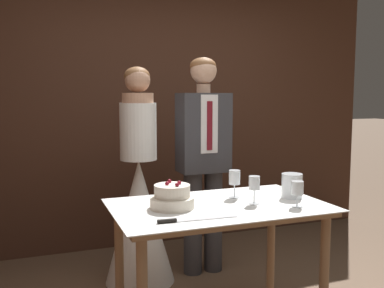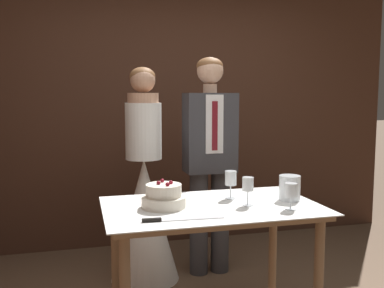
{
  "view_description": "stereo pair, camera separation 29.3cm",
  "coord_description": "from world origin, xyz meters",
  "px_view_note": "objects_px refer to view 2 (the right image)",
  "views": [
    {
      "loc": [
        -1.17,
        -2.11,
        1.45
      ],
      "look_at": [
        -0.14,
        0.62,
        1.13
      ],
      "focal_mm": 40.0,
      "sensor_mm": 36.0,
      "label": 1
    },
    {
      "loc": [
        -0.89,
        -2.2,
        1.45
      ],
      "look_at": [
        -0.14,
        0.62,
        1.13
      ],
      "focal_mm": 40.0,
      "sensor_mm": 36.0,
      "label": 2
    }
  ],
  "objects_px": {
    "tiered_cake": "(164,197)",
    "bride": "(144,204)",
    "wine_glass_middle": "(291,192)",
    "groom": "(210,154)",
    "cake_knife": "(168,220)",
    "wine_glass_far": "(248,185)",
    "hurricane_candle": "(290,188)",
    "wine_glass_near": "(231,180)",
    "cake_table": "(211,223)"
  },
  "relations": [
    {
      "from": "cake_table",
      "to": "wine_glass_middle",
      "type": "xyz_separation_m",
      "value": [
        0.41,
        -0.21,
        0.21
      ]
    },
    {
      "from": "wine_glass_middle",
      "to": "wine_glass_near",
      "type": "bearing_deg",
      "value": 126.19
    },
    {
      "from": "cake_knife",
      "to": "hurricane_candle",
      "type": "height_order",
      "value": "hurricane_candle"
    },
    {
      "from": "hurricane_candle",
      "to": "wine_glass_far",
      "type": "bearing_deg",
      "value": -169.22
    },
    {
      "from": "tiered_cake",
      "to": "bride",
      "type": "relative_size",
      "value": 0.15
    },
    {
      "from": "wine_glass_far",
      "to": "groom",
      "type": "height_order",
      "value": "groom"
    },
    {
      "from": "cake_table",
      "to": "wine_glass_middle",
      "type": "height_order",
      "value": "wine_glass_middle"
    },
    {
      "from": "wine_glass_near",
      "to": "hurricane_candle",
      "type": "height_order",
      "value": "wine_glass_near"
    },
    {
      "from": "cake_table",
      "to": "hurricane_candle",
      "type": "distance_m",
      "value": 0.54
    },
    {
      "from": "cake_knife",
      "to": "wine_glass_middle",
      "type": "distance_m",
      "value": 0.73
    },
    {
      "from": "cake_knife",
      "to": "bride",
      "type": "distance_m",
      "value": 1.18
    },
    {
      "from": "cake_knife",
      "to": "hurricane_candle",
      "type": "xyz_separation_m",
      "value": [
        0.82,
        0.25,
        0.07
      ]
    },
    {
      "from": "groom",
      "to": "cake_table",
      "type": "bearing_deg",
      "value": -106.42
    },
    {
      "from": "cake_table",
      "to": "wine_glass_far",
      "type": "height_order",
      "value": "wine_glass_far"
    },
    {
      "from": "wine_glass_middle",
      "to": "wine_glass_far",
      "type": "relative_size",
      "value": 0.9
    },
    {
      "from": "tiered_cake",
      "to": "wine_glass_middle",
      "type": "xyz_separation_m",
      "value": [
        0.69,
        -0.23,
        0.04
      ]
    },
    {
      "from": "cake_knife",
      "to": "wine_glass_far",
      "type": "xyz_separation_m",
      "value": [
        0.52,
        0.19,
        0.12
      ]
    },
    {
      "from": "tiered_cake",
      "to": "hurricane_candle",
      "type": "bearing_deg",
      "value": -1.99
    },
    {
      "from": "tiered_cake",
      "to": "wine_glass_far",
      "type": "bearing_deg",
      "value": -9.86
    },
    {
      "from": "tiered_cake",
      "to": "wine_glass_near",
      "type": "bearing_deg",
      "value": 12.81
    },
    {
      "from": "wine_glass_far",
      "to": "bride",
      "type": "xyz_separation_m",
      "value": [
        -0.47,
        0.97,
        -0.32
      ]
    },
    {
      "from": "hurricane_candle",
      "to": "groom",
      "type": "xyz_separation_m",
      "value": [
        -0.24,
        0.91,
        0.11
      ]
    },
    {
      "from": "cake_table",
      "to": "groom",
      "type": "distance_m",
      "value": 0.99
    },
    {
      "from": "tiered_cake",
      "to": "bride",
      "type": "height_order",
      "value": "bride"
    },
    {
      "from": "wine_glass_middle",
      "to": "bride",
      "type": "distance_m",
      "value": 1.34
    },
    {
      "from": "wine_glass_middle",
      "to": "wine_glass_far",
      "type": "height_order",
      "value": "wine_glass_far"
    },
    {
      "from": "groom",
      "to": "wine_glass_far",
      "type": "bearing_deg",
      "value": -93.78
    },
    {
      "from": "wine_glass_far",
      "to": "hurricane_candle",
      "type": "distance_m",
      "value": 0.31
    },
    {
      "from": "wine_glass_middle",
      "to": "cake_table",
      "type": "bearing_deg",
      "value": 153.23
    },
    {
      "from": "wine_glass_near",
      "to": "bride",
      "type": "xyz_separation_m",
      "value": [
        -0.43,
        0.78,
        -0.32
      ]
    },
    {
      "from": "wine_glass_middle",
      "to": "groom",
      "type": "distance_m",
      "value": 1.13
    },
    {
      "from": "wine_glass_far",
      "to": "bride",
      "type": "distance_m",
      "value": 1.13
    },
    {
      "from": "cake_table",
      "to": "groom",
      "type": "bearing_deg",
      "value": 73.58
    },
    {
      "from": "cake_knife",
      "to": "bride",
      "type": "relative_size",
      "value": 0.26
    },
    {
      "from": "tiered_cake",
      "to": "cake_knife",
      "type": "xyz_separation_m",
      "value": [
        -0.03,
        -0.27,
        -0.05
      ]
    },
    {
      "from": "cake_knife",
      "to": "wine_glass_near",
      "type": "bearing_deg",
      "value": 41.16
    },
    {
      "from": "tiered_cake",
      "to": "hurricane_candle",
      "type": "height_order",
      "value": "tiered_cake"
    },
    {
      "from": "tiered_cake",
      "to": "wine_glass_near",
      "type": "height_order",
      "value": "wine_glass_near"
    },
    {
      "from": "wine_glass_near",
      "to": "cake_knife",
      "type": "bearing_deg",
      "value": -141.95
    },
    {
      "from": "cake_knife",
      "to": "hurricane_candle",
      "type": "relative_size",
      "value": 2.82
    },
    {
      "from": "cake_table",
      "to": "hurricane_candle",
      "type": "xyz_separation_m",
      "value": [
        0.51,
        -0.0,
        0.18
      ]
    },
    {
      "from": "hurricane_candle",
      "to": "groom",
      "type": "distance_m",
      "value": 0.95
    },
    {
      "from": "wine_glass_far",
      "to": "tiered_cake",
      "type": "bearing_deg",
      "value": 170.14
    },
    {
      "from": "tiered_cake",
      "to": "groom",
      "type": "xyz_separation_m",
      "value": [
        0.55,
        0.89,
        0.12
      ]
    },
    {
      "from": "wine_glass_near",
      "to": "hurricane_candle",
      "type": "distance_m",
      "value": 0.37
    },
    {
      "from": "tiered_cake",
      "to": "bride",
      "type": "distance_m",
      "value": 0.92
    },
    {
      "from": "wine_glass_near",
      "to": "bride",
      "type": "bearing_deg",
      "value": 118.91
    },
    {
      "from": "cake_table",
      "to": "wine_glass_middle",
      "type": "distance_m",
      "value": 0.5
    },
    {
      "from": "wine_glass_middle",
      "to": "groom",
      "type": "xyz_separation_m",
      "value": [
        -0.14,
        1.11,
        0.08
      ]
    },
    {
      "from": "cake_table",
      "to": "hurricane_candle",
      "type": "bearing_deg",
      "value": -0.35
    }
  ]
}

